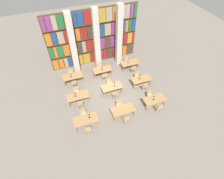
# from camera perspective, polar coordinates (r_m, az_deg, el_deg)

# --- Properties ---
(ground_plane) EXTENTS (40.00, 40.00, 0.00)m
(ground_plane) POSITION_cam_1_polar(r_m,az_deg,el_deg) (15.53, -0.32, -1.03)
(ground_plane) COLOR gray
(bookshelf_bank) EXTENTS (8.80, 0.35, 5.50)m
(bookshelf_bank) POSITION_cam_1_polar(r_m,az_deg,el_deg) (17.53, -6.08, 16.43)
(bookshelf_bank) COLOR brown
(bookshelf_bank) RESTS_ON ground_plane
(pillar_left) EXTENTS (0.51, 0.51, 6.00)m
(pillar_left) POSITION_cam_1_polar(r_m,az_deg,el_deg) (16.12, -12.67, 13.75)
(pillar_left) COLOR beige
(pillar_left) RESTS_ON ground_plane
(pillar_center) EXTENTS (0.51, 0.51, 6.00)m
(pillar_center) POSITION_cam_1_polar(r_m,az_deg,el_deg) (16.44, -5.03, 15.44)
(pillar_center) COLOR beige
(pillar_center) RESTS_ON ground_plane
(pillar_right) EXTENTS (0.51, 0.51, 6.00)m
(pillar_right) POSITION_cam_1_polar(r_m,az_deg,el_deg) (17.04, 2.29, 16.79)
(pillar_right) COLOR beige
(pillar_right) RESTS_ON ground_plane
(reading_table_0) EXTENTS (1.80, 0.90, 0.73)m
(reading_table_0) POSITION_cam_1_polar(r_m,az_deg,el_deg) (13.14, -8.51, -9.77)
(reading_table_0) COLOR tan
(reading_table_0) RESTS_ON ground_plane
(chair_0) EXTENTS (0.42, 0.40, 0.89)m
(chair_0) POSITION_cam_1_polar(r_m,az_deg,el_deg) (12.88, -7.67, -12.77)
(chair_0) COLOR tan
(chair_0) RESTS_ON ground_plane
(chair_1) EXTENTS (0.42, 0.40, 0.89)m
(chair_1) POSITION_cam_1_polar(r_m,az_deg,el_deg) (13.70, -9.25, -7.72)
(chair_1) COLOR tan
(chair_1) RESTS_ON ground_plane
(desk_lamp_0) EXTENTS (0.14, 0.14, 0.46)m
(desk_lamp_0) POSITION_cam_1_polar(r_m,az_deg,el_deg) (12.86, -7.48, -8.33)
(desk_lamp_0) COLOR #232328
(desk_lamp_0) RESTS_ON reading_table_0
(reading_table_1) EXTENTS (1.80, 0.90, 0.73)m
(reading_table_1) POSITION_cam_1_polar(r_m,az_deg,el_deg) (13.54, 3.55, -6.69)
(reading_table_1) COLOR tan
(reading_table_1) RESTS_ON ground_plane
(chair_2) EXTENTS (0.42, 0.40, 0.89)m
(chair_2) POSITION_cam_1_polar(r_m,az_deg,el_deg) (13.29, 4.64, -9.53)
(chair_2) COLOR tan
(chair_2) RESTS_ON ground_plane
(chair_3) EXTENTS (0.42, 0.40, 0.89)m
(chair_3) POSITION_cam_1_polar(r_m,az_deg,el_deg) (14.07, 2.27, -4.86)
(chair_3) COLOR tan
(chair_3) RESTS_ON ground_plane
(reading_table_2) EXTENTS (1.80, 0.90, 0.73)m
(reading_table_2) POSITION_cam_1_polar(r_m,az_deg,el_deg) (14.57, 13.70, -3.24)
(reading_table_2) COLOR tan
(reading_table_2) RESTS_ON ground_plane
(chair_4) EXTENTS (0.42, 0.40, 0.89)m
(chair_4) POSITION_cam_1_polar(r_m,az_deg,el_deg) (14.34, 15.04, -5.75)
(chair_4) COLOR tan
(chair_4) RESTS_ON ground_plane
(chair_5) EXTENTS (0.42, 0.40, 0.89)m
(chair_5) POSITION_cam_1_polar(r_m,az_deg,el_deg) (15.07, 12.26, -1.63)
(chair_5) COLOR tan
(chair_5) RESTS_ON ground_plane
(desk_lamp_1) EXTENTS (0.14, 0.14, 0.48)m
(desk_lamp_1) POSITION_cam_1_polar(r_m,az_deg,el_deg) (14.20, 13.62, -2.40)
(desk_lamp_1) COLOR #232328
(desk_lamp_1) RESTS_ON reading_table_2
(reading_table_3) EXTENTS (1.80, 0.90, 0.73)m
(reading_table_3) POSITION_cam_1_polar(r_m,az_deg,el_deg) (14.66, -11.06, -2.19)
(reading_table_3) COLOR tan
(reading_table_3) RESTS_ON ground_plane
(chair_6) EXTENTS (0.42, 0.40, 0.89)m
(chair_6) POSITION_cam_1_polar(r_m,az_deg,el_deg) (14.30, -10.23, -4.69)
(chair_6) COLOR tan
(chair_6) RESTS_ON ground_plane
(chair_7) EXTENTS (0.42, 0.40, 0.89)m
(chair_7) POSITION_cam_1_polar(r_m,az_deg,el_deg) (15.28, -11.46, -0.61)
(chair_7) COLOR tan
(chair_7) RESTS_ON ground_plane
(desk_lamp_2) EXTENTS (0.14, 0.14, 0.44)m
(desk_lamp_2) POSITION_cam_1_polar(r_m,az_deg,el_deg) (14.38, -12.02, -1.37)
(desk_lamp_2) COLOR #232328
(desk_lamp_2) RESTS_ON reading_table_3
(reading_table_4) EXTENTS (1.80, 0.90, 0.73)m
(reading_table_4) POSITION_cam_1_polar(r_m,az_deg,el_deg) (15.10, -0.09, 0.79)
(reading_table_4) COLOR tan
(reading_table_4) RESTS_ON ground_plane
(chair_8) EXTENTS (0.42, 0.40, 0.89)m
(chair_8) POSITION_cam_1_polar(r_m,az_deg,el_deg) (14.75, 0.93, -1.57)
(chair_8) COLOR tan
(chair_8) RESTS_ON ground_plane
(chair_9) EXTENTS (0.42, 0.40, 0.89)m
(chair_9) POSITION_cam_1_polar(r_m,az_deg,el_deg) (15.71, -0.96, 2.20)
(chair_9) COLOR tan
(chair_9) RESTS_ON ground_plane
(desk_lamp_3) EXTENTS (0.14, 0.14, 0.49)m
(desk_lamp_3) POSITION_cam_1_polar(r_m,az_deg,el_deg) (14.84, 0.88, 2.05)
(desk_lamp_3) COLOR #232328
(desk_lamp_3) RESTS_ON reading_table_4
(reading_table_5) EXTENTS (1.80, 0.90, 0.73)m
(reading_table_5) POSITION_cam_1_polar(r_m,az_deg,el_deg) (16.00, 9.50, 3.26)
(reading_table_5) COLOR tan
(reading_table_5) RESTS_ON ground_plane
(chair_10) EXTENTS (0.42, 0.40, 0.89)m
(chair_10) POSITION_cam_1_polar(r_m,az_deg,el_deg) (15.66, 10.49, 1.05)
(chair_10) COLOR tan
(chair_10) RESTS_ON ground_plane
(chair_11) EXTENTS (0.42, 0.40, 0.89)m
(chair_11) POSITION_cam_1_polar(r_m,az_deg,el_deg) (16.56, 8.17, 4.48)
(chair_11) COLOR tan
(chair_11) RESTS_ON ground_plane
(desk_lamp_4) EXTENTS (0.14, 0.14, 0.50)m
(desk_lamp_4) POSITION_cam_1_polar(r_m,az_deg,el_deg) (15.69, 9.15, 4.36)
(desk_lamp_4) COLOR #232328
(desk_lamp_4) RESTS_ON reading_table_5
(reading_table_6) EXTENTS (1.80, 0.90, 0.73)m
(reading_table_6) POSITION_cam_1_polar(r_m,az_deg,el_deg) (16.46, -12.74, 4.13)
(reading_table_6) COLOR tan
(reading_table_6) RESTS_ON ground_plane
(chair_12) EXTENTS (0.42, 0.40, 0.89)m
(chair_12) POSITION_cam_1_polar(r_m,az_deg,el_deg) (16.03, -12.28, 2.01)
(chair_12) COLOR tan
(chair_12) RESTS_ON ground_plane
(chair_13) EXTENTS (0.42, 0.40, 0.89)m
(chair_13) POSITION_cam_1_polar(r_m,az_deg,el_deg) (17.13, -13.26, 5.26)
(chair_13) COLOR tan
(chair_13) RESTS_ON ground_plane
(desk_lamp_5) EXTENTS (0.14, 0.14, 0.47)m
(desk_lamp_5) POSITION_cam_1_polar(r_m,az_deg,el_deg) (16.17, -13.39, 4.97)
(desk_lamp_5) COLOR #232328
(desk_lamp_5) RESTS_ON reading_table_6
(reading_table_7) EXTENTS (1.80, 0.90, 0.73)m
(reading_table_7) POSITION_cam_1_polar(r_m,az_deg,el_deg) (16.80, -3.23, 6.42)
(reading_table_7) COLOR tan
(reading_table_7) RESTS_ON ground_plane
(chair_14) EXTENTS (0.42, 0.40, 0.89)m
(chair_14) POSITION_cam_1_polar(r_m,az_deg,el_deg) (16.37, -2.51, 4.40)
(chair_14) COLOR tan
(chair_14) RESTS_ON ground_plane
(chair_15) EXTENTS (0.42, 0.40, 0.89)m
(chair_15) POSITION_cam_1_polar(r_m,az_deg,el_deg) (17.44, -4.04, 7.45)
(chair_15) COLOR tan
(chair_15) RESTS_ON ground_plane
(desk_lamp_6) EXTENTS (0.14, 0.14, 0.40)m
(desk_lamp_6) POSITION_cam_1_polar(r_m,az_deg,el_deg) (16.54, -3.31, 7.24)
(desk_lamp_6) COLOR #232328
(desk_lamp_6) RESTS_ON reading_table_7
(reading_table_8) EXTENTS (1.80, 0.90, 0.73)m
(reading_table_8) POSITION_cam_1_polar(r_m,az_deg,el_deg) (17.67, 5.84, 8.59)
(reading_table_8) COLOR tan
(reading_table_8) RESTS_ON ground_plane
(chair_16) EXTENTS (0.42, 0.40, 0.89)m
(chair_16) POSITION_cam_1_polar(r_m,az_deg,el_deg) (17.27, 6.85, 6.74)
(chair_16) COLOR tan
(chair_16) RESTS_ON ground_plane
(chair_17) EXTENTS (0.42, 0.40, 0.89)m
(chair_17) POSITION_cam_1_polar(r_m,az_deg,el_deg) (18.29, 4.90, 9.55)
(chair_17) COLOR tan
(chair_17) RESTS_ON ground_plane
(desk_lamp_7) EXTENTS (0.14, 0.14, 0.50)m
(desk_lamp_7) POSITION_cam_1_polar(r_m,az_deg,el_deg) (17.38, 5.33, 9.63)
(desk_lamp_7) COLOR #232328
(desk_lamp_7) RESTS_ON reading_table_8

